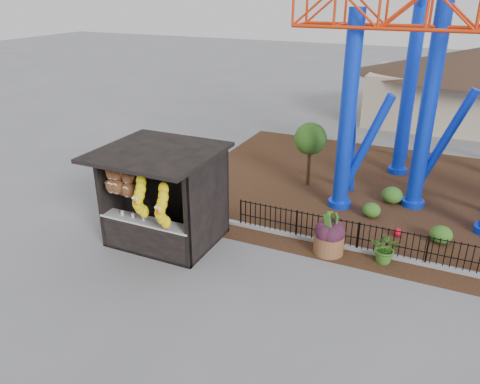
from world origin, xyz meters
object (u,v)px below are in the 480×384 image
at_px(roller_coaster, 480,24).
at_px(potted_plant, 386,248).
at_px(terracotta_planter, 329,244).
at_px(prize_booth, 159,199).

bearing_deg(roller_coaster, potted_plant, -104.50).
xyz_separation_m(roller_coaster, terracotta_planter, (-3.11, -5.71, -6.13)).
xyz_separation_m(roller_coaster, potted_plant, (-1.43, -5.53, -5.96)).
bearing_deg(potted_plant, terracotta_planter, -171.40).
height_order(roller_coaster, terracotta_planter, roller_coaster).
xyz_separation_m(prize_booth, potted_plant, (6.71, 1.82, -1.06)).
relative_size(roller_coaster, terracotta_planter, 11.82).
height_order(roller_coaster, potted_plant, roller_coaster).
relative_size(terracotta_planter, potted_plant, 0.96).
bearing_deg(terracotta_planter, potted_plant, 6.25).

